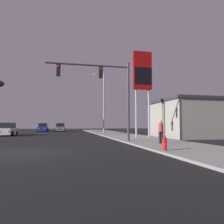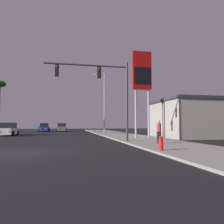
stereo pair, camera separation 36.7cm
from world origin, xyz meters
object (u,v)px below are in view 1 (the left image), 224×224
at_px(car_white, 7,130).
at_px(pedestrian_on_sidewalk, 161,131).
at_px(car_grey, 60,128).
at_px(car_blue, 43,128).
at_px(street_lamp, 103,100).
at_px(gas_station_sign, 142,75).
at_px(fire_hydrant, 165,143).
at_px(traffic_light_mast, 106,85).

relative_size(car_white, pedestrian_on_sidewalk, 2.60).
bearing_deg(car_grey, car_blue, -4.88).
bearing_deg(car_blue, street_lamp, 124.03).
height_order(car_white, pedestrian_on_sidewalk, pedestrian_on_sidewalk).
bearing_deg(car_blue, car_grey, 174.03).
height_order(street_lamp, gas_station_sign, same).
xyz_separation_m(car_grey, fire_hydrant, (5.67, -34.77, -0.27)).
height_order(traffic_light_mast, street_lamp, street_lamp).
height_order(car_grey, car_blue, same).
bearing_deg(car_blue, gas_station_sign, 114.88).
bearing_deg(street_lamp, fire_hydrant, -91.62).
relative_size(car_white, gas_station_sign, 0.48).
xyz_separation_m(car_blue, traffic_light_mast, (7.19, -28.63, 3.93)).
relative_size(car_white, traffic_light_mast, 0.64).
xyz_separation_m(car_white, gas_station_sign, (15.10, -9.38, 5.86)).
bearing_deg(car_white, fire_hydrant, 123.61).
xyz_separation_m(street_lamp, gas_station_sign, (2.22, -10.68, 1.50)).
relative_size(traffic_light_mast, fire_hydrant, 8.86).
bearing_deg(gas_station_sign, car_blue, 115.96).
bearing_deg(car_grey, traffic_light_mast, 97.60).
bearing_deg(car_white, car_grey, -111.99).
bearing_deg(pedestrian_on_sidewalk, gas_station_sign, 79.88).
distance_m(car_white, pedestrian_on_sidewalk, 21.30).
bearing_deg(traffic_light_mast, street_lamp, 80.44).
distance_m(traffic_light_mast, pedestrian_on_sidewalk, 5.70).
bearing_deg(pedestrian_on_sidewalk, traffic_light_mast, 143.61).
relative_size(traffic_light_mast, pedestrian_on_sidewalk, 4.03).
relative_size(car_grey, pedestrian_on_sidewalk, 2.58).
distance_m(gas_station_sign, fire_hydrant, 12.57).
bearing_deg(fire_hydrant, traffic_light_mast, 106.43).
relative_size(car_blue, pedestrian_on_sidewalk, 2.59).
xyz_separation_m(car_white, pedestrian_on_sidewalk, (13.89, -16.14, 0.27)).
bearing_deg(gas_station_sign, street_lamp, 101.75).
distance_m(car_white, gas_station_sign, 18.72).
bearing_deg(traffic_light_mast, car_white, 127.44).
bearing_deg(fire_hydrant, car_blue, 104.53).
xyz_separation_m(car_blue, gas_station_sign, (11.91, -24.46, 5.86)).
bearing_deg(car_white, car_blue, -99.89).
height_order(car_white, gas_station_sign, gas_station_sign).
height_order(fire_hydrant, pedestrian_on_sidewalk, pedestrian_on_sidewalk).
height_order(car_grey, car_white, same).
xyz_separation_m(car_grey, pedestrian_on_sidewalk, (7.29, -30.93, 0.27)).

